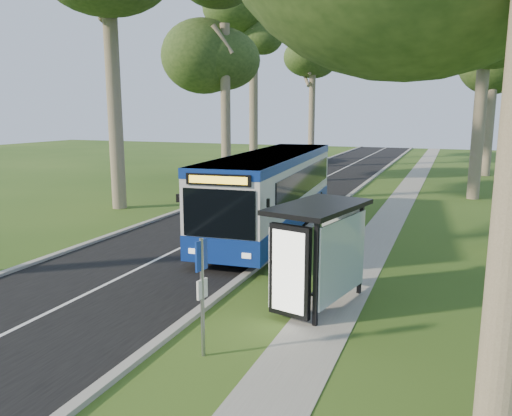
{
  "coord_description": "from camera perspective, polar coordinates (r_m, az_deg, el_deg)",
  "views": [
    {
      "loc": [
        5.67,
        -13.23,
        4.93
      ],
      "look_at": [
        -0.75,
        2.89,
        1.6
      ],
      "focal_mm": 35.0,
      "sensor_mm": 36.0,
      "label": 1
    }
  ],
  "objects": [
    {
      "name": "ground",
      "position": [
        15.22,
        -1.41,
        -8.05
      ],
      "size": [
        120.0,
        120.0,
        0.0
      ],
      "primitive_type": "plane",
      "color": "#294916",
      "rests_on": "ground"
    },
    {
      "name": "road",
      "position": [
        25.46,
        0.19,
        -0.28
      ],
      "size": [
        7.0,
        100.0,
        0.02
      ],
      "primitive_type": "cube",
      "color": "black",
      "rests_on": "ground"
    },
    {
      "name": "kerb_east",
      "position": [
        24.4,
        7.86,
        -0.75
      ],
      "size": [
        0.25,
        100.0,
        0.12
      ],
      "primitive_type": "cube",
      "color": "#9E9B93",
      "rests_on": "ground"
    },
    {
      "name": "kerb_west",
      "position": [
        26.91,
        -6.76,
        0.36
      ],
      "size": [
        0.25,
        100.0,
        0.12
      ],
      "primitive_type": "cube",
      "color": "#9E9B93",
      "rests_on": "ground"
    },
    {
      "name": "centre_line",
      "position": [
        25.45,
        0.19,
        -0.25
      ],
      "size": [
        0.12,
        100.0,
        0.0
      ],
      "primitive_type": "cube",
      "color": "white",
      "rests_on": "road"
    },
    {
      "name": "footpath",
      "position": [
        23.89,
        14.85,
        -1.39
      ],
      "size": [
        1.5,
        100.0,
        0.02
      ],
      "primitive_type": "cube",
      "color": "gray",
      "rests_on": "ground"
    },
    {
      "name": "bus",
      "position": [
        20.78,
        1.92,
        1.92
      ],
      "size": [
        3.58,
        12.55,
        3.28
      ],
      "rotation": [
        0.0,
        0.0,
        0.08
      ],
      "color": "silver",
      "rests_on": "ground"
    },
    {
      "name": "bus_stop_sign",
      "position": [
        10.17,
        -6.19,
        -8.59
      ],
      "size": [
        0.11,
        0.35,
        2.5
      ],
      "rotation": [
        0.0,
        0.0,
        -0.17
      ],
      "color": "gray",
      "rests_on": "ground"
    },
    {
      "name": "bus_shelter",
      "position": [
        12.42,
        7.27,
        -3.5
      ],
      "size": [
        2.3,
        3.37,
        2.65
      ],
      "rotation": [
        0.0,
        0.0,
        -0.22
      ],
      "color": "black",
      "rests_on": "ground"
    },
    {
      "name": "litter_bin",
      "position": [
        19.95,
        9.51,
        -2.04
      ],
      "size": [
        0.59,
        0.59,
        1.04
      ],
      "rotation": [
        0.0,
        0.0,
        -0.34
      ],
      "color": "black",
      "rests_on": "ground"
    },
    {
      "name": "car_white",
      "position": [
        36.77,
        0.24,
        4.21
      ],
      "size": [
        1.61,
        3.9,
        1.32
      ],
      "primitive_type": "imported",
      "rotation": [
        0.0,
        0.0,
        0.01
      ],
      "color": "silver",
      "rests_on": "ground"
    },
    {
      "name": "car_silver",
      "position": [
        50.62,
        5.97,
        6.18
      ],
      "size": [
        2.92,
        5.38,
        1.68
      ],
      "primitive_type": "imported",
      "rotation": [
        0.0,
        0.0,
        0.23
      ],
      "color": "#AEB0B6",
      "rests_on": "ground"
    },
    {
      "name": "tree_west_c",
      "position": [
        35.01,
        -3.61,
        20.59
      ],
      "size": [
        5.2,
        5.2,
        14.65
      ],
      "color": "#7A6B56",
      "rests_on": "ground"
    },
    {
      "name": "tree_west_d",
      "position": [
        45.44,
        -0.29,
        22.72
      ],
      "size": [
        5.2,
        5.2,
        19.31
      ],
      "color": "#7A6B56",
      "rests_on": "ground"
    },
    {
      "name": "tree_west_e",
      "position": [
        53.44,
        6.52,
        16.76
      ],
      "size": [
        5.2,
        5.2,
        14.13
      ],
      "color": "#7A6B56",
      "rests_on": "ground"
    },
    {
      "name": "tree_east_d",
      "position": [
        43.75,
        25.92,
        18.16
      ],
      "size": [
        5.2,
        5.2,
        15.21
      ],
      "color": "#7A6B56",
      "rests_on": "ground"
    }
  ]
}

